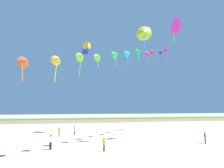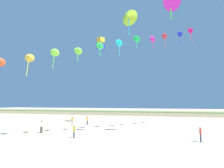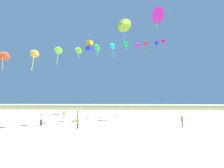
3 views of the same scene
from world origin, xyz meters
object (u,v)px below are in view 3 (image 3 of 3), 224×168
Objects in this scene: person_far_right at (78,113)px; large_kite_mid_trail at (90,46)px; large_kite_low_lead at (124,24)px; person_far_left at (41,119)px; person_near_right at (182,120)px; person_mid_center at (78,122)px; large_kite_high_solo at (156,15)px; person_near_left at (64,114)px.

large_kite_mid_trail reaches higher than person_far_right.
large_kite_mid_trail is (-7.94, 11.36, 0.74)m from large_kite_low_lead.
large_kite_low_lead is (9.89, -9.33, 15.12)m from person_far_right.
large_kite_mid_trail reaches higher than person_far_left.
large_kite_low_lead is (-8.00, 1.40, 15.06)m from person_near_right.
person_far_right is at bearing 149.06° from person_near_right.
person_mid_center is 0.39× the size of large_kite_low_lead.
large_kite_mid_trail is at bearing 141.33° from person_near_right.
large_kite_low_lead is 0.99× the size of large_kite_high_solo.
person_far_left is at bearing 161.99° from person_mid_center.
large_kite_low_lead is at bearing 4.62° from person_far_left.
large_kite_mid_trail is at bearing 37.12° from person_near_left.
large_kite_mid_trail reaches higher than large_kite_low_lead.
person_far_left is (-0.03, -8.97, 0.08)m from person_near_left.
person_far_left is at bearing -103.97° from person_far_right.
person_near_left is at bearing 147.33° from large_kite_low_lead.
large_kite_mid_trail is at bearing 96.34° from person_mid_center.
large_kite_high_solo is at bearing -27.67° from person_far_right.
person_mid_center is (-14.35, -1.59, -0.10)m from person_near_right.
large_kite_high_solo reaches higher than person_mid_center.
person_near_right is 0.68× the size of large_kite_mid_trail.
large_kite_mid_trail reaches higher than person_near_left.
person_mid_center is at bearing -160.68° from large_kite_high_solo.
person_near_right is 1.06× the size of person_far_right.
person_near_left is 8.97m from person_far_left.
large_kite_mid_trail is (-1.59, 14.35, 15.90)m from person_mid_center.
large_kite_low_lead reaches higher than person_far_left.
large_kite_mid_trail is (1.95, 2.03, 15.86)m from person_far_right.
person_far_left is (-6.11, 1.99, 0.14)m from person_mid_center.
person_near_left is at bearing -142.88° from large_kite_mid_trail.
large_kite_low_lead reaches higher than person_near_left.
person_far_left is at bearing -90.22° from person_near_left.
person_near_left reaches higher than person_mid_center.
large_kite_high_solo is at bearing -20.57° from person_near_left.
large_kite_high_solo is (18.04, -6.77, 17.18)m from person_near_left.
person_far_left reaches higher than person_mid_center.
person_far_left is 19.54m from large_kite_low_lead.
person_near_left is at bearing -151.81° from person_far_right.
person_near_right is 17.11m from large_kite_low_lead.
large_kite_low_lead reaches higher than person_near_right.
person_far_left is 20.53m from large_kite_mid_trail.
person_near_left reaches higher than person_far_right.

